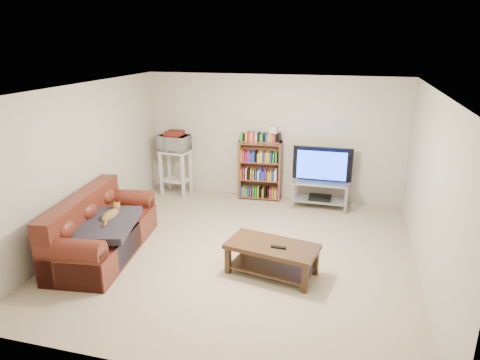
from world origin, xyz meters
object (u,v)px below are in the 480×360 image
(coffee_table, at_px, (272,253))
(bookshelf, at_px, (260,169))
(tv_stand, at_px, (320,190))
(sofa, at_px, (99,233))

(coffee_table, height_order, bookshelf, bookshelf)
(coffee_table, bearing_deg, tv_stand, 91.80)
(coffee_table, bearing_deg, sofa, -167.74)
(sofa, bearing_deg, bookshelf, 50.25)
(sofa, distance_m, bookshelf, 3.35)
(bookshelf, bearing_deg, coffee_table, -78.31)
(coffee_table, relative_size, bookshelf, 1.09)
(tv_stand, xyz_separation_m, bookshelf, (-1.19, 0.15, 0.27))
(bookshelf, bearing_deg, sofa, -126.55)
(coffee_table, distance_m, bookshelf, 2.88)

